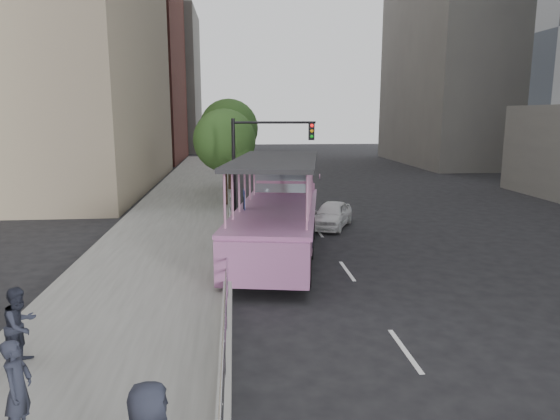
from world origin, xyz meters
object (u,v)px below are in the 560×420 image
object	(u,v)px
pedestrian_near	(18,389)
parking_sign	(244,216)
car	(332,215)
street_tree_far	(230,131)
pedestrian_mid	(20,325)
street_tree_near	(226,143)
traffic_signal	(258,153)
duck_boat	(279,215)

from	to	relation	value
pedestrian_near	parking_sign	xyz separation A→B (m)	(3.78, 10.62, 0.55)
car	street_tree_far	world-z (taller)	street_tree_far
pedestrian_near	street_tree_far	xyz separation A→B (m)	(3.22, 26.85, 3.18)
pedestrian_mid	street_tree_far	xyz separation A→B (m)	(4.21, 24.31, 3.19)
car	pedestrian_near	size ratio (longest dim) A/B	2.20
car	street_tree_near	size ratio (longest dim) A/B	0.64
street_tree_far	traffic_signal	bearing A→B (deg)	-81.57
pedestrian_near	duck_boat	bearing A→B (deg)	-22.03
street_tree_far	pedestrian_mid	bearing A→B (deg)	-99.82
duck_boat	pedestrian_mid	world-z (taller)	duck_boat
duck_boat	pedestrian_mid	xyz separation A→B (m)	(-6.20, -9.46, -0.30)
car	pedestrian_near	world-z (taller)	pedestrian_near
pedestrian_mid	traffic_signal	size ratio (longest dim) A/B	0.32
parking_sign	street_tree_near	world-z (taller)	street_tree_near
street_tree_far	pedestrian_near	bearing A→B (deg)	-96.83
street_tree_far	duck_boat	bearing A→B (deg)	-82.34
pedestrian_near	parking_sign	bearing A→B (deg)	-18.16
pedestrian_mid	traffic_signal	world-z (taller)	traffic_signal
duck_boat	traffic_signal	bearing A→B (deg)	96.31
traffic_signal	street_tree_near	xyz separation A→B (m)	(-1.60, 3.43, 0.32)
duck_boat	street_tree_far	size ratio (longest dim) A/B	1.83
duck_boat	car	xyz separation A→B (m)	(2.89, 3.81, -0.79)
car	pedestrian_mid	size ratio (longest dim) A/B	2.23
parking_sign	duck_boat	bearing A→B (deg)	44.00
parking_sign	traffic_signal	distance (m)	7.09
traffic_signal	street_tree_far	world-z (taller)	street_tree_far
duck_boat	street_tree_far	xyz separation A→B (m)	(-2.00, 14.85, 2.89)
pedestrian_near	street_tree_near	distance (m)	21.24
duck_boat	pedestrian_mid	size ratio (longest dim) A/B	7.18
traffic_signal	street_tree_near	bearing A→B (deg)	114.98
pedestrian_near	traffic_signal	bearing A→B (deg)	-13.39
duck_boat	car	distance (m)	4.85
pedestrian_mid	street_tree_far	world-z (taller)	street_tree_far
street_tree_near	parking_sign	bearing A→B (deg)	-85.72
duck_boat	pedestrian_near	size ratio (longest dim) A/B	7.10
duck_boat	street_tree_near	xyz separation A→B (m)	(-2.20, 8.85, 2.40)
duck_boat	pedestrian_mid	bearing A→B (deg)	-123.25
parking_sign	traffic_signal	xyz separation A→B (m)	(0.83, 6.80, 1.81)
car	traffic_signal	size ratio (longest dim) A/B	0.70
car	traffic_signal	bearing A→B (deg)	-179.84
car	pedestrian_mid	distance (m)	16.10
street_tree_near	car	bearing A→B (deg)	-44.70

